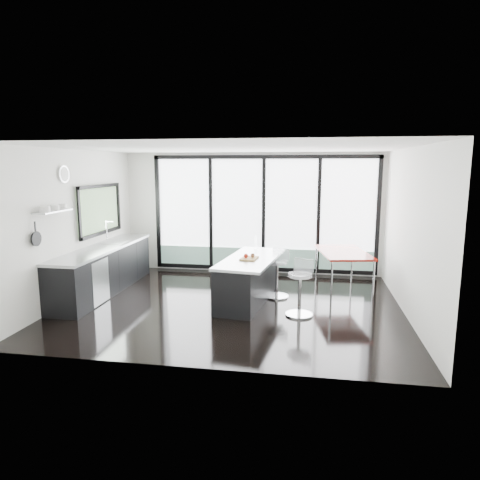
% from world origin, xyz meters
% --- Properties ---
extents(floor, '(6.00, 5.00, 0.00)m').
position_xyz_m(floor, '(0.00, 0.00, 0.00)').
color(floor, black).
rests_on(floor, ground).
extents(ceiling, '(6.00, 5.00, 0.00)m').
position_xyz_m(ceiling, '(0.00, 0.00, 2.80)').
color(ceiling, white).
rests_on(ceiling, wall_back).
extents(wall_back, '(6.00, 0.09, 2.80)m').
position_xyz_m(wall_back, '(0.27, 2.47, 1.27)').
color(wall_back, silver).
rests_on(wall_back, ground).
extents(wall_front, '(6.00, 0.00, 2.80)m').
position_xyz_m(wall_front, '(0.00, -2.50, 1.40)').
color(wall_front, silver).
rests_on(wall_front, ground).
extents(wall_left, '(0.26, 5.00, 2.80)m').
position_xyz_m(wall_left, '(-2.97, 0.27, 1.56)').
color(wall_left, silver).
rests_on(wall_left, ground).
extents(wall_right, '(0.00, 5.00, 2.80)m').
position_xyz_m(wall_right, '(3.00, 0.00, 1.40)').
color(wall_right, silver).
rests_on(wall_right, ground).
extents(counter_cabinets, '(0.69, 3.24, 1.36)m').
position_xyz_m(counter_cabinets, '(-2.67, 0.40, 0.46)').
color(counter_cabinets, black).
rests_on(counter_cabinets, floor).
extents(island, '(1.13, 2.15, 1.09)m').
position_xyz_m(island, '(0.25, 0.25, 0.43)').
color(island, black).
rests_on(island, floor).
extents(bar_stool_near, '(0.59, 0.59, 0.73)m').
position_xyz_m(bar_stool_near, '(1.22, -0.37, 0.37)').
color(bar_stool_near, silver).
rests_on(bar_stool_near, floor).
extents(bar_stool_far, '(0.59, 0.59, 0.72)m').
position_xyz_m(bar_stool_far, '(0.77, 0.60, 0.36)').
color(bar_stool_far, silver).
rests_on(bar_stool_far, floor).
extents(red_table, '(1.14, 1.67, 0.82)m').
position_xyz_m(red_table, '(2.03, 1.20, 0.41)').
color(red_table, maroon).
rests_on(red_table, floor).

